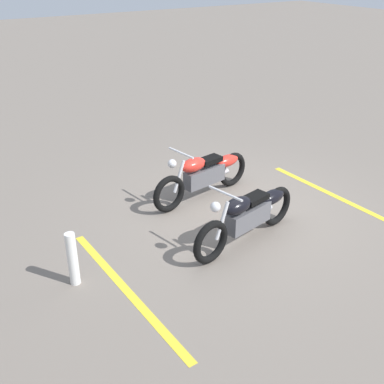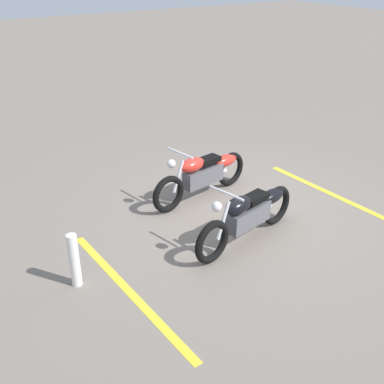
% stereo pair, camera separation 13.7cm
% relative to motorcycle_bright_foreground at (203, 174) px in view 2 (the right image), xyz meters
% --- Properties ---
extents(ground_plane, '(60.00, 60.00, 0.00)m').
position_rel_motorcycle_bright_foreground_xyz_m(ground_plane, '(-0.26, 0.82, -0.46)').
color(ground_plane, slate).
extents(motorcycle_bright_foreground, '(2.22, 0.71, 1.04)m').
position_rel_motorcycle_bright_foreground_xyz_m(motorcycle_bright_foreground, '(0.00, 0.00, 0.00)').
color(motorcycle_bright_foreground, black).
rests_on(motorcycle_bright_foreground, ground).
extents(motorcycle_dark_foreground, '(2.20, 0.76, 1.04)m').
position_rel_motorcycle_bright_foreground_xyz_m(motorcycle_dark_foreground, '(0.25, 1.61, 0.00)').
color(motorcycle_dark_foreground, black).
rests_on(motorcycle_dark_foreground, ground).
extents(bollard_post, '(0.14, 0.14, 0.79)m').
position_rel_motorcycle_bright_foreground_xyz_m(bollard_post, '(2.92, 1.23, -0.07)').
color(bollard_post, white).
rests_on(bollard_post, ground).
extents(parking_stripe_near, '(0.26, 3.20, 0.01)m').
position_rel_motorcycle_bright_foreground_xyz_m(parking_stripe_near, '(-2.07, 1.33, -0.46)').
color(parking_stripe_near, yellow).
rests_on(parking_stripe_near, ground).
extents(parking_stripe_mid, '(0.26, 3.20, 0.01)m').
position_rel_motorcycle_bright_foreground_xyz_m(parking_stripe_mid, '(2.40, 1.73, -0.46)').
color(parking_stripe_mid, yellow).
rests_on(parking_stripe_mid, ground).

